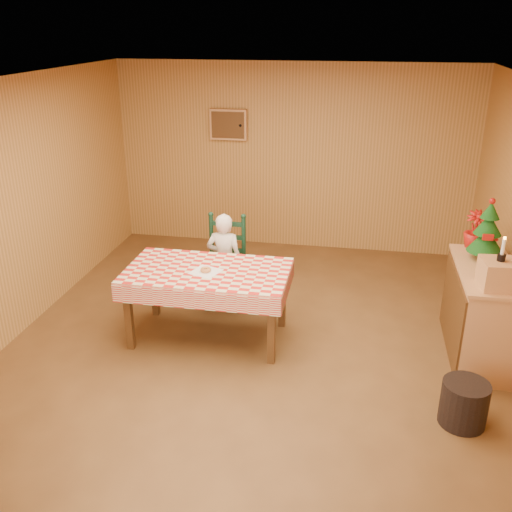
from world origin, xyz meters
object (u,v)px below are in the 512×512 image
(ladder_chair, at_px, (226,264))
(shelf_unit, at_px, (479,313))
(storage_bin, at_px, (464,403))
(christmas_tree, at_px, (487,232))
(dining_table, at_px, (207,277))
(crate, at_px, (498,274))
(seated_child, at_px, (224,261))

(ladder_chair, relative_size, shelf_unit, 0.87)
(shelf_unit, xyz_separation_m, storage_bin, (-0.27, -1.12, -0.27))
(christmas_tree, distance_m, storage_bin, 1.73)
(dining_table, height_order, ladder_chair, ladder_chair)
(shelf_unit, bearing_deg, ladder_chair, 166.68)
(dining_table, distance_m, storage_bin, 2.65)
(shelf_unit, relative_size, storage_bin, 3.23)
(crate, bearing_deg, shelf_unit, 91.23)
(ladder_chair, xyz_separation_m, christmas_tree, (2.69, -0.39, 0.71))
(dining_table, height_order, crate, crate)
(ladder_chair, bearing_deg, seated_child, -90.00)
(seated_child, xyz_separation_m, christmas_tree, (2.69, -0.33, 0.65))
(crate, relative_size, storage_bin, 0.78)
(dining_table, relative_size, seated_child, 1.47)
(dining_table, xyz_separation_m, christmas_tree, (2.69, 0.40, 0.52))
(dining_table, bearing_deg, ladder_chair, 90.00)
(shelf_unit, bearing_deg, christmas_tree, 88.02)
(shelf_unit, xyz_separation_m, christmas_tree, (0.01, 0.25, 0.74))
(crate, bearing_deg, seated_child, 160.03)
(ladder_chair, xyz_separation_m, shelf_unit, (2.68, -0.63, -0.04))
(dining_table, relative_size, ladder_chair, 1.53)
(seated_child, relative_size, shelf_unit, 0.91)
(christmas_tree, xyz_separation_m, storage_bin, (-0.27, -1.37, -1.02))
(ladder_chair, distance_m, crate, 2.94)
(dining_table, bearing_deg, crate, -5.27)
(crate, xyz_separation_m, storage_bin, (-0.27, -0.72, -0.86))
(shelf_unit, relative_size, crate, 4.13)
(christmas_tree, bearing_deg, ladder_chair, 171.85)
(seated_child, relative_size, christmas_tree, 1.81)
(crate, bearing_deg, storage_bin, -110.73)
(dining_table, xyz_separation_m, shelf_unit, (2.68, 0.15, -0.22))
(ladder_chair, relative_size, storage_bin, 2.82)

